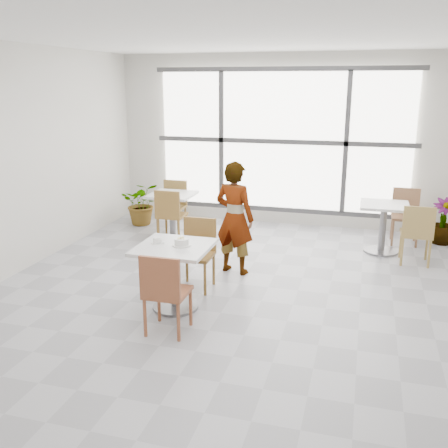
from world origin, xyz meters
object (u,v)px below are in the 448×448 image
(chair_near, at_px, (164,289))
(bg_chair_right_far, at_px, (405,212))
(chair_far, at_px, (197,248))
(bg_chair_right_near, at_px, (417,231))
(bg_chair_left_far, at_px, (173,202))
(person, at_px, (235,218))
(bg_chair_left_near, at_px, (170,212))
(bg_table_left, at_px, (172,209))
(coffee_cup, at_px, (157,241))
(plant_left, at_px, (142,203))
(plant_right, at_px, (443,221))
(main_table, at_px, (175,265))
(oatmeal_bowl, at_px, (182,242))
(bg_table_right, at_px, (383,221))

(chair_near, height_order, bg_chair_right_far, same)
(chair_far, distance_m, bg_chair_right_near, 3.13)
(bg_chair_left_far, bearing_deg, bg_chair_right_far, 5.72)
(person, relative_size, bg_chair_right_far, 1.75)
(chair_near, xyz_separation_m, bg_chair_left_near, (-1.10, 2.92, 0.00))
(bg_table_left, bearing_deg, bg_chair_left_far, 108.91)
(bg_chair_left_far, bearing_deg, coffee_cup, -71.97)
(chair_near, height_order, bg_chair_right_near, same)
(bg_chair_left_near, xyz_separation_m, plant_left, (-0.89, 0.89, -0.11))
(chair_far, xyz_separation_m, bg_chair_left_far, (-1.21, 2.28, 0.00))
(plant_right, bearing_deg, bg_table_left, -168.37)
(plant_left, relative_size, plant_right, 1.06)
(bg_chair_left_far, bearing_deg, plant_right, 5.99)
(chair_near, relative_size, bg_chair_left_far, 1.00)
(bg_chair_right_near, xyz_separation_m, plant_left, (-4.60, 0.92, -0.11))
(main_table, relative_size, person, 0.53)
(oatmeal_bowl, height_order, plant_left, oatmeal_bowl)
(main_table, height_order, bg_chair_right_far, bg_chair_right_far)
(bg_chair_left_near, distance_m, plant_right, 4.36)
(plant_left, bearing_deg, main_table, -59.71)
(bg_table_left, distance_m, bg_chair_right_near, 3.78)
(bg_table_left, bearing_deg, bg_chair_left_near, -76.57)
(chair_far, distance_m, bg_chair_left_near, 1.90)
(bg_chair_right_near, bearing_deg, bg_table_left, -4.33)
(person, height_order, bg_chair_left_near, person)
(chair_far, relative_size, coffee_cup, 5.47)
(chair_near, bearing_deg, plant_right, -127.45)
(plant_right, bearing_deg, coffee_cup, -135.42)
(person, height_order, bg_table_right, person)
(person, bearing_deg, bg_table_left, -27.02)
(person, distance_m, bg_chair_right_near, 2.59)
(main_table, relative_size, plant_left, 1.02)
(bg_table_right, xyz_separation_m, bg_chair_left_near, (-3.27, -0.43, 0.01))
(bg_table_right, bearing_deg, bg_chair_right_near, -46.22)
(bg_chair_left_far, bearing_deg, person, -47.53)
(main_table, height_order, coffee_cup, coffee_cup)
(bg_table_right, height_order, plant_right, bg_table_right)
(chair_near, distance_m, oatmeal_bowl, 0.71)
(oatmeal_bowl, distance_m, bg_table_right, 3.51)
(coffee_cup, xyz_separation_m, bg_table_left, (-0.81, 2.52, -0.29))
(person, distance_m, plant_left, 2.93)
(bg_table_right, bearing_deg, chair_far, -138.00)
(chair_near, bearing_deg, person, -96.63)
(oatmeal_bowl, height_order, bg_table_left, oatmeal_bowl)
(bg_chair_right_near, bearing_deg, chair_far, 30.22)
(chair_near, xyz_separation_m, oatmeal_bowl, (-0.05, 0.64, 0.29))
(coffee_cup, xyz_separation_m, plant_left, (-1.64, 3.16, -0.39))
(bg_chair_right_near, height_order, plant_left, bg_chair_right_near)
(bg_table_left, distance_m, bg_table_right, 3.33)
(person, distance_m, bg_chair_left_near, 1.68)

